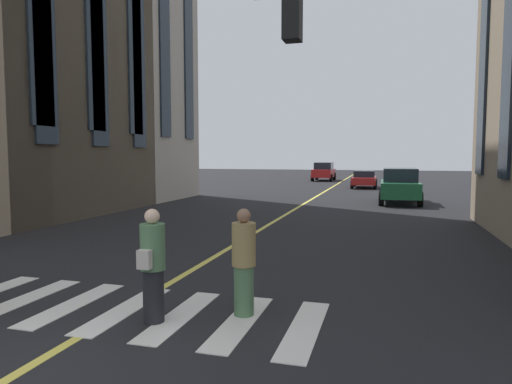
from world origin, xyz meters
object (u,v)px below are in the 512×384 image
Objects in this scene: car_red_near at (324,171)px; car_red_oncoming at (364,179)px; pedestrian_far at (244,263)px; pedestrian_companion at (153,266)px; traffic_light_mast at (428,69)px; car_green_mid at (400,185)px.

car_red_near is 1.07× the size of car_red_oncoming.
car_red_near reaches higher than pedestrian_far.
pedestrian_companion is 0.32× the size of traffic_light_mast.
pedestrian_far is (-30.32, 0.59, 0.15)m from car_red_oncoming.
car_red_oncoming is 30.32m from pedestrian_far.
pedestrian_companion reaches higher than car_red_oncoming.
car_green_mid is 2.74× the size of pedestrian_far.
car_green_mid is 2.69× the size of pedestrian_companion.
pedestrian_companion is 1.41m from pedestrian_far.
car_red_near is 40.86m from pedestrian_companion.
pedestrian_far is at bearing -61.44° from pedestrian_companion.
car_green_mid is at bearing -162.25° from car_red_near.
car_green_mid is 1.07× the size of car_red_oncoming.
car_red_near is 1.00× the size of car_green_mid.
car_red_near is 39.73m from traffic_light_mast.
car_red_near is at bearing 24.70° from car_red_oncoming.
pedestrian_far is 0.31× the size of traffic_light_mast.
car_green_mid is at bearing -8.89° from pedestrian_far.
car_red_near is 0.85× the size of traffic_light_mast.
pedestrian_companion is at bearing 118.56° from pedestrian_far.
pedestrian_companion is 5.29m from traffic_light_mast.
traffic_light_mast is at bearing -69.16° from pedestrian_far.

